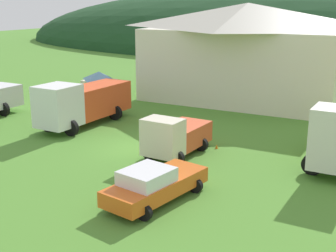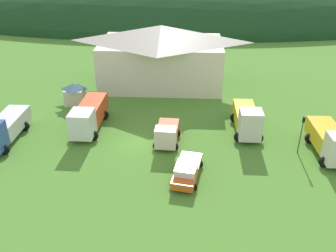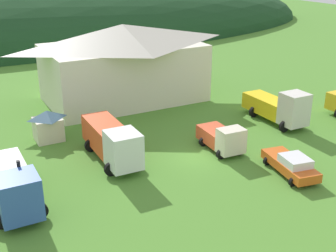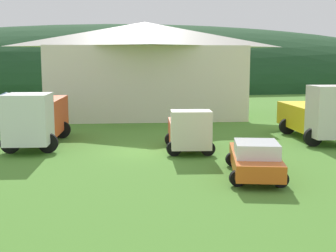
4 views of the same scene
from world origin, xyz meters
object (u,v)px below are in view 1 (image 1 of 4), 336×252
(depot_building, at_px, (246,51))
(traffic_cone_near_pickup, at_px, (217,148))
(service_pickup_orange, at_px, (154,184))
(light_truck_cream, at_px, (175,136))
(play_shed_cream, at_px, (100,87))
(heavy_rig_white, at_px, (82,102))

(depot_building, distance_m, traffic_cone_near_pickup, 15.57)
(service_pickup_orange, bearing_deg, traffic_cone_near_pickup, -166.59)
(depot_building, height_order, traffic_cone_near_pickup, depot_building)
(light_truck_cream, xyz_separation_m, service_pickup_orange, (2.15, -5.98, -0.37))
(play_shed_cream, relative_size, light_truck_cream, 0.58)
(play_shed_cream, relative_size, traffic_cone_near_pickup, 5.83)
(service_pickup_orange, bearing_deg, depot_building, -160.39)
(depot_building, relative_size, light_truck_cream, 3.77)
(depot_building, xyz_separation_m, light_truck_cream, (1.77, -16.93, -3.22))
(depot_building, height_order, service_pickup_orange, depot_building)
(heavy_rig_white, relative_size, light_truck_cream, 1.69)
(light_truck_cream, distance_m, traffic_cone_near_pickup, 3.14)
(light_truck_cream, bearing_deg, service_pickup_orange, 22.60)
(play_shed_cream, bearing_deg, heavy_rig_white, -62.28)
(depot_building, height_order, light_truck_cream, depot_building)
(heavy_rig_white, distance_m, light_truck_cream, 9.30)
(light_truck_cream, bearing_deg, traffic_cone_near_pickup, 148.49)
(play_shed_cream, xyz_separation_m, light_truck_cream, (12.40, -9.37, -0.25))
(depot_building, relative_size, play_shed_cream, 6.51)
(heavy_rig_white, xyz_separation_m, light_truck_cream, (8.89, -2.69, -0.55))
(heavy_rig_white, height_order, traffic_cone_near_pickup, heavy_rig_white)
(depot_building, xyz_separation_m, heavy_rig_white, (-7.12, -14.24, -2.66))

